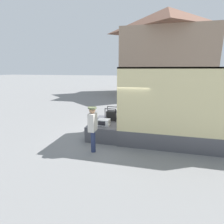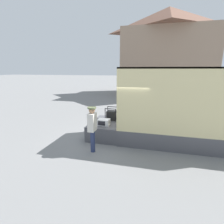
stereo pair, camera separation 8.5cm
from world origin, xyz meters
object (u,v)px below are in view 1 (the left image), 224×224
object	(u,v)px
box_truck	(215,122)
portable_generator	(112,115)
microwave	(104,122)
worker_person	(93,125)

from	to	relation	value
box_truck	portable_generator	world-z (taller)	box_truck
microwave	portable_generator	size ratio (longest dim) A/B	0.83
microwave	worker_person	xyz separation A→B (m)	(-0.06, -1.29, 0.28)
box_truck	portable_generator	size ratio (longest dim) A/B	10.26
portable_generator	worker_person	bearing A→B (deg)	-95.52
microwave	portable_generator	bearing A→B (deg)	80.49
worker_person	box_truck	bearing A→B (deg)	21.04
box_truck	microwave	bearing A→B (deg)	-173.50
microwave	portable_generator	distance (m)	0.91
portable_generator	box_truck	bearing A→B (deg)	-4.53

